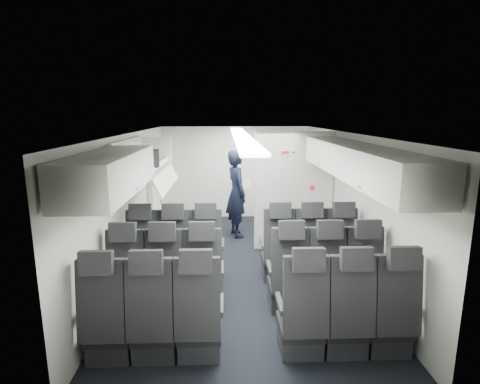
{
  "coord_description": "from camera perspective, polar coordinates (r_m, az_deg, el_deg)",
  "views": [
    {
      "loc": [
        -0.24,
        -5.74,
        2.44
      ],
      "look_at": [
        0.0,
        0.4,
        1.15
      ],
      "focal_mm": 28.0,
      "sensor_mm": 36.0,
      "label": 1
    }
  ],
  "objects": [
    {
      "name": "cabin_shell",
      "position": [
        5.9,
        0.15,
        -1.05
      ],
      "size": [
        3.41,
        6.01,
        2.16
      ],
      "color": "black",
      "rests_on": "ground"
    },
    {
      "name": "seat_row_front",
      "position": [
        5.6,
        0.38,
        -9.49
      ],
      "size": [
        3.33,
        0.56,
        1.24
      ],
      "color": "#262528",
      "rests_on": "cabin_shell"
    },
    {
      "name": "seat_row_mid",
      "position": [
        4.77,
        0.9,
        -13.42
      ],
      "size": [
        3.33,
        0.56,
        1.24
      ],
      "color": "#262528",
      "rests_on": "cabin_shell"
    },
    {
      "name": "seat_row_rear",
      "position": [
        3.98,
        1.65,
        -18.96
      ],
      "size": [
        3.33,
        0.56,
        1.24
      ],
      "color": "#262528",
      "rests_on": "cabin_shell"
    },
    {
      "name": "overhead_bin_left_rear",
      "position": [
        3.96,
        -19.25,
        2.75
      ],
      "size": [
        0.53,
        1.8,
        0.4
      ],
      "color": "white",
      "rests_on": "cabin_shell"
    },
    {
      "name": "overhead_bin_left_front_open",
      "position": [
        5.67,
        -14.51,
        4.34
      ],
      "size": [
        0.64,
        1.7,
        0.72
      ],
      "color": "#9E9E93",
      "rests_on": "cabin_shell"
    },
    {
      "name": "overhead_bin_right_rear",
      "position": [
        4.13,
        21.25,
        2.95
      ],
      "size": [
        0.53,
        1.8,
        0.4
      ],
      "color": "white",
      "rests_on": "cabin_shell"
    },
    {
      "name": "overhead_bin_right_front",
      "position": [
        5.76,
        14.39,
        5.7
      ],
      "size": [
        0.53,
        1.7,
        0.4
      ],
      "color": "white",
      "rests_on": "cabin_shell"
    },
    {
      "name": "bulkhead_partition",
      "position": [
        6.79,
        8.15,
        0.15
      ],
      "size": [
        1.4,
        0.15,
        2.13
      ],
      "color": "silver",
      "rests_on": "cabin_shell"
    },
    {
      "name": "galley_unit",
      "position": [
        8.67,
        5.67,
        1.91
      ],
      "size": [
        0.85,
        0.52,
        1.9
      ],
      "color": "#939399",
      "rests_on": "cabin_shell"
    },
    {
      "name": "boarding_door",
      "position": [
        7.57,
        -12.84,
        0.25
      ],
      "size": [
        0.12,
        1.27,
        1.86
      ],
      "color": "silver",
      "rests_on": "cabin_shell"
    },
    {
      "name": "flight_attendant",
      "position": [
        7.47,
        -0.5,
        -0.22
      ],
      "size": [
        0.58,
        0.73,
        1.75
      ],
      "primitive_type": "imported",
      "rotation": [
        0.0,
        0.0,
        1.85
      ],
      "color": "black",
      "rests_on": "ground"
    },
    {
      "name": "carry_on_bag",
      "position": [
        5.35,
        -14.89,
        4.87
      ],
      "size": [
        0.47,
        0.36,
        0.26
      ],
      "primitive_type": "cube",
      "rotation": [
        0.0,
        0.0,
        -0.14
      ],
      "color": "black",
      "rests_on": "overhead_bin_left_front_open"
    },
    {
      "name": "papers",
      "position": [
        7.4,
        0.98,
        1.01
      ],
      "size": [
        0.22,
        0.1,
        0.15
      ],
      "primitive_type": "cube",
      "rotation": [
        0.0,
        0.0,
        0.35
      ],
      "color": "white",
      "rests_on": "flight_attendant"
    }
  ]
}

